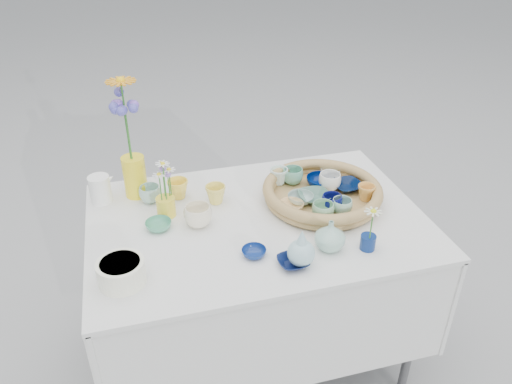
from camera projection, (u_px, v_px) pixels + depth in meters
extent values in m
plane|color=gray|center=(257.00, 356.00, 2.29)|extent=(80.00, 80.00, 0.00)
imported|color=#00144F|center=(320.00, 181.00, 2.06)|extent=(0.14, 0.14, 0.04)
imported|color=#000F33|center=(347.00, 186.00, 2.04)|extent=(0.13, 0.13, 0.03)
imported|color=#E7A64A|center=(366.00, 193.00, 1.96)|extent=(0.09, 0.09, 0.06)
imported|color=#4A7663|center=(314.00, 197.00, 1.96)|extent=(0.12, 0.12, 0.03)
imported|color=#7AB088|center=(323.00, 211.00, 1.84)|extent=(0.09, 0.09, 0.07)
imported|color=#98B3AC|center=(301.00, 199.00, 1.95)|extent=(0.11, 0.11, 0.03)
imported|color=silver|center=(279.00, 176.00, 2.06)|extent=(0.08, 0.08, 0.07)
imported|color=white|center=(330.00, 181.00, 2.02)|extent=(0.11, 0.11, 0.07)
imported|color=#B5D8FF|center=(330.00, 171.00, 2.15)|extent=(0.11, 0.11, 0.03)
imported|color=#0D125B|center=(332.00, 202.00, 1.90)|extent=(0.10, 0.10, 0.06)
imported|color=#F8CB89|center=(291.00, 206.00, 1.90)|extent=(0.11, 0.11, 0.03)
imported|color=#97CAB2|center=(342.00, 207.00, 1.87)|extent=(0.09, 0.09, 0.06)
imported|color=#62A78A|center=(293.00, 176.00, 2.07)|extent=(0.11, 0.11, 0.07)
imported|color=#FFDB46|center=(178.00, 189.00, 2.00)|extent=(0.11, 0.11, 0.08)
imported|color=#F3DC5B|center=(216.00, 194.00, 1.97)|extent=(0.10, 0.10, 0.08)
imported|color=#4B9D77|center=(159.00, 225.00, 1.83)|extent=(0.12, 0.12, 0.03)
imported|color=#FAEFCB|center=(198.00, 216.00, 1.83)|extent=(0.13, 0.13, 0.08)
imported|color=navy|center=(254.00, 252.00, 1.69)|extent=(0.09, 0.09, 0.03)
imported|color=#9AC4B7|center=(150.00, 194.00, 1.98)|extent=(0.11, 0.11, 0.07)
imported|color=#0C1841|center=(293.00, 262.00, 1.65)|extent=(0.11, 0.11, 0.03)
imported|color=#93BEAD|center=(330.00, 235.00, 1.70)|extent=(0.13, 0.13, 0.11)
cylinder|color=navy|center=(368.00, 242.00, 1.72)|extent=(0.05, 0.05, 0.05)
cylinder|color=yellow|center=(135.00, 176.00, 2.00)|extent=(0.11, 0.11, 0.17)
cylinder|color=yellow|center=(166.00, 207.00, 1.89)|extent=(0.09, 0.09, 0.08)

